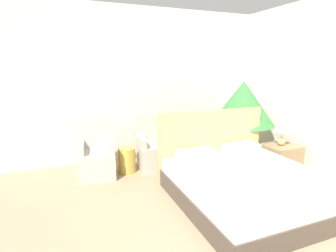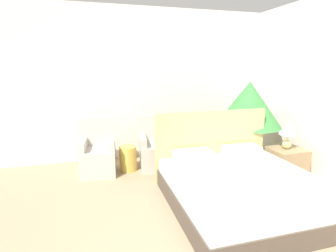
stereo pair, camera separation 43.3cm
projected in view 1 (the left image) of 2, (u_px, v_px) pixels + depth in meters
The scene contains 9 objects.
wall_back at pixel (144, 85), 5.14m from camera, with size 10.00×0.06×2.90m.
wall_side at pixel (333, 90), 4.08m from camera, with size 0.06×10.00×2.90m.
bed at pixel (245, 183), 3.58m from camera, with size 1.87×1.97×1.12m.
armchair_near_window_left at pixel (97, 159), 4.36m from camera, with size 0.62×0.61×0.93m.
armchair_near_window_right at pixel (154, 152), 4.72m from camera, with size 0.63×0.62×0.93m.
potted_palm at pixel (243, 105), 5.01m from camera, with size 1.21×1.21×1.54m.
nightstand at pixel (281, 158), 4.59m from camera, with size 0.54×0.48×0.47m.
table_lamp at pixel (283, 128), 4.47m from camera, with size 0.28×0.28×0.45m.
side_table at pixel (127, 160), 4.55m from camera, with size 0.30×0.30×0.44m.
Camera 1 is at (-1.48, -1.36, 1.80)m, focal length 28.00 mm.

